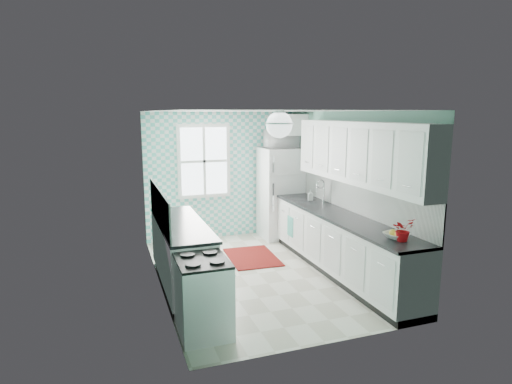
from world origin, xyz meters
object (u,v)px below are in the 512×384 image
object	(u,v)px
fridge	(281,193)
sink	(314,204)
potted_plant	(403,230)
fruit_bowl	(396,235)
stove	(203,295)
ceiling_light	(279,125)
microwave	(281,139)

from	to	relation	value
fridge	sink	xyz separation A→B (m)	(0.09, -1.27, 0.03)
sink	potted_plant	world-z (taller)	sink
fruit_bowl	potted_plant	bearing A→B (deg)	-90.00
stove	sink	xyz separation A→B (m)	(2.40, 2.00, 0.48)
stove	sink	distance (m)	3.16
ceiling_light	microwave	distance (m)	2.83
fridge	potted_plant	bearing A→B (deg)	-88.59
fridge	microwave	size ratio (longest dim) A/B	2.95
stove	microwave	xyz separation A→B (m)	(2.31, 3.27, 1.52)
stove	sink	bearing A→B (deg)	39.71
fruit_bowl	microwave	distance (m)	3.64
stove	potted_plant	size ratio (longest dim) A/B	2.99
fridge	stove	distance (m)	4.03
fridge	stove	xyz separation A→B (m)	(-2.31, -3.27, -0.45)
fridge	sink	bearing A→B (deg)	-85.79
fridge	stove	world-z (taller)	fridge
ceiling_light	sink	xyz separation A→B (m)	(1.20, 1.30, -1.39)
fruit_bowl	microwave	xyz separation A→B (m)	(-0.09, 3.50, 0.99)
potted_plant	microwave	world-z (taller)	microwave
microwave	fridge	bearing A→B (deg)	55.54
fruit_bowl	stove	bearing A→B (deg)	174.40
stove	ceiling_light	bearing A→B (deg)	30.02
fruit_bowl	microwave	size ratio (longest dim) A/B	0.48
sink	microwave	world-z (taller)	microwave
fridge	microwave	xyz separation A→B (m)	(0.00, 0.00, 1.07)
stove	microwave	distance (m)	4.28
potted_plant	sink	bearing A→B (deg)	89.91
sink	stove	bearing A→B (deg)	-142.46
fridge	ceiling_light	bearing A→B (deg)	-113.34
ceiling_light	fridge	world-z (taller)	ceiling_light
stove	potted_plant	world-z (taller)	potted_plant
ceiling_light	fruit_bowl	bearing A→B (deg)	-37.73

